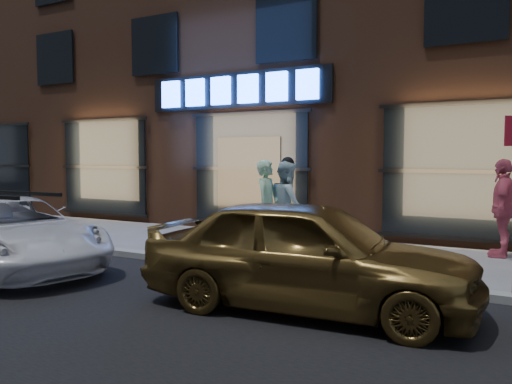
# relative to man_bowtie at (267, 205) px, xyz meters

# --- Properties ---
(ground) EXTENTS (90.00, 90.00, 0.00)m
(ground) POSITION_rel_man_bowtie_xyz_m (-1.55, -1.89, -0.92)
(ground) COLOR slate
(ground) RESTS_ON ground
(curb) EXTENTS (60.00, 0.25, 0.12)m
(curb) POSITION_rel_man_bowtie_xyz_m (-1.55, -1.89, -0.86)
(curb) COLOR gray
(curb) RESTS_ON ground
(storefront_building) EXTENTS (30.20, 8.28, 10.30)m
(storefront_building) POSITION_rel_man_bowtie_xyz_m (-1.55, 6.10, 4.23)
(storefront_building) COLOR #54301E
(storefront_building) RESTS_ON ground
(man_bowtie) EXTENTS (0.47, 0.69, 1.84)m
(man_bowtie) POSITION_rel_man_bowtie_xyz_m (0.00, 0.00, 0.00)
(man_bowtie) COLOR #A4D7AB
(man_bowtie) RESTS_ON ground
(man_cap) EXTENTS (1.05, 1.11, 1.82)m
(man_cap) POSITION_rel_man_bowtie_xyz_m (0.32, 0.29, -0.01)
(man_cap) COLOR white
(man_cap) RESTS_ON ground
(passerby) EXTENTS (0.50, 1.11, 1.86)m
(passerby) POSITION_rel_man_bowtie_xyz_m (4.26, 1.44, 0.01)
(passerby) COLOR #CC546B
(passerby) RESTS_ON ground
(white_suv) EXTENTS (4.75, 3.14, 1.21)m
(white_suv) POSITION_rel_man_bowtie_xyz_m (-3.04, -3.64, -0.31)
(white_suv) COLOR white
(white_suv) RESTS_ON ground
(gold_sedan) EXTENTS (4.22, 1.93, 1.40)m
(gold_sedan) POSITION_rel_man_bowtie_xyz_m (2.25, -3.36, -0.22)
(gold_sedan) COLOR brown
(gold_sedan) RESTS_ON ground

